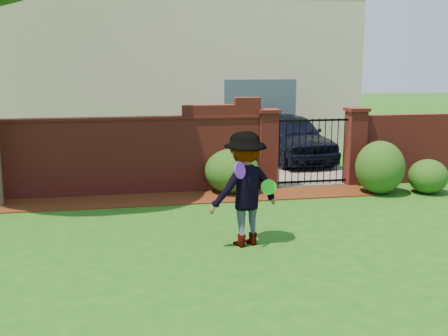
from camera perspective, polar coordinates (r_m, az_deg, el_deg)
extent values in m
cube|color=#1D5114|center=(8.68, -4.03, -8.84)|extent=(80.00, 80.00, 0.01)
cube|color=#3C190B|center=(11.81, -10.50, -3.45)|extent=(11.10, 1.08, 0.03)
cube|color=maroon|center=(12.35, -16.22, 0.89)|extent=(8.70, 0.25, 1.70)
cube|color=maroon|center=(12.35, -0.27, 6.03)|extent=(1.80, 0.25, 0.30)
cube|color=maroon|center=(12.45, 2.47, 7.12)|extent=(0.60, 0.25, 0.16)
cube|color=maroon|center=(12.23, -16.45, 4.95)|extent=(8.70, 0.31, 0.06)
cube|color=maroon|center=(14.39, 20.99, 2.01)|extent=(4.00, 0.25, 1.70)
cube|color=maroon|center=(12.71, 4.62, 1.82)|extent=(0.42, 0.42, 1.80)
cube|color=maroon|center=(12.59, 4.69, 6.04)|extent=(0.50, 0.50, 0.08)
cube|color=maroon|center=(13.45, 13.71, 2.05)|extent=(0.42, 0.42, 1.80)
cube|color=maroon|center=(13.34, 13.90, 6.04)|extent=(0.50, 0.50, 0.08)
cylinder|color=black|center=(12.80, 5.87, 1.64)|extent=(0.02, 0.02, 1.60)
cylinder|color=black|center=(12.85, 6.57, 1.65)|extent=(0.02, 0.02, 1.60)
cylinder|color=black|center=(12.89, 7.25, 1.67)|extent=(0.02, 0.02, 1.60)
cylinder|color=black|center=(12.94, 7.94, 1.69)|extent=(0.02, 0.02, 1.60)
cylinder|color=black|center=(13.00, 8.61, 1.71)|extent=(0.02, 0.02, 1.60)
cylinder|color=black|center=(13.05, 9.29, 1.73)|extent=(0.02, 0.02, 1.60)
cylinder|color=black|center=(13.10, 9.95, 1.75)|extent=(0.02, 0.02, 1.60)
cylinder|color=black|center=(13.16, 10.61, 1.77)|extent=(0.02, 0.02, 1.60)
cylinder|color=black|center=(13.22, 11.27, 1.78)|extent=(0.02, 0.02, 1.60)
cylinder|color=black|center=(13.28, 11.92, 1.80)|extent=(0.02, 0.02, 1.60)
cylinder|color=black|center=(13.34, 12.56, 1.82)|extent=(0.02, 0.02, 1.60)
cube|color=black|center=(13.19, 9.19, -1.40)|extent=(1.78, 0.03, 0.05)
cube|color=black|center=(12.95, 9.39, 5.01)|extent=(1.78, 0.03, 0.05)
cube|color=slate|center=(16.95, 4.64, 1.11)|extent=(3.20, 8.00, 0.01)
cube|color=beige|center=(20.19, -5.27, 11.26)|extent=(12.00, 6.00, 6.00)
cube|color=#384C5B|center=(17.79, 3.81, 5.49)|extent=(2.40, 0.12, 2.40)
imported|color=black|center=(16.30, 7.23, 3.22)|extent=(2.15, 4.42, 1.45)
ellipsoid|color=#154414|center=(12.27, 0.86, -0.32)|extent=(1.25, 1.25, 1.02)
ellipsoid|color=#154414|center=(12.70, 16.19, 0.05)|extent=(1.10, 1.10, 1.21)
ellipsoid|color=#154414|center=(13.13, 20.81, -0.84)|extent=(0.88, 0.88, 0.78)
imported|color=gray|center=(8.69, 2.32, -2.29)|extent=(1.37, 1.04, 1.88)
cylinder|color=purple|center=(8.29, 1.70, -0.24)|extent=(0.25, 0.25, 0.27)
cylinder|color=#1AC71E|center=(8.70, 4.75, -2.02)|extent=(0.26, 0.09, 0.25)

